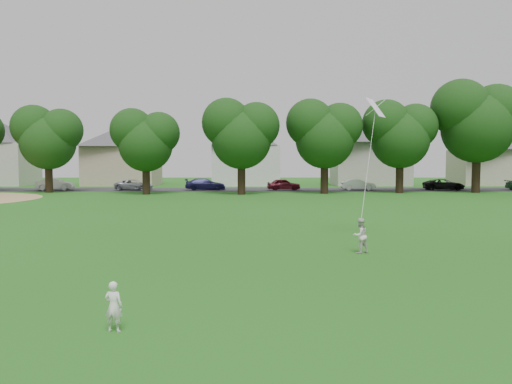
{
  "coord_description": "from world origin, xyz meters",
  "views": [
    {
      "loc": [
        0.96,
        -12.65,
        3.24
      ],
      "look_at": [
        1.03,
        2.0,
        2.3
      ],
      "focal_mm": 35.0,
      "sensor_mm": 36.0,
      "label": 1
    }
  ],
  "objects": [
    {
      "name": "toddler",
      "position": [
        -1.68,
        -3.42,
        0.48
      ],
      "size": [
        0.39,
        0.29,
        0.97
      ],
      "primitive_type": "imported",
      "rotation": [
        0.0,
        0.0,
        2.96
      ],
      "color": "white",
      "rests_on": "ground"
    },
    {
      "name": "kite",
      "position": [
        5.31,
        6.21,
        3.14
      ],
      "size": [
        1.17,
        2.26,
        5.77
      ],
      "color": "white",
      "rests_on": "ground"
    },
    {
      "name": "house_row",
      "position": [
        0.72,
        52.0,
        4.81
      ],
      "size": [
        76.91,
        13.94,
        9.96
      ],
      "color": "beige",
      "rests_on": "ground"
    },
    {
      "name": "older_boy",
      "position": [
        4.66,
        4.52,
        0.62
      ],
      "size": [
        0.75,
        0.7,
        1.23
      ],
      "primitive_type": "imported",
      "rotation": [
        0.0,
        0.0,
        3.66
      ],
      "color": "silver",
      "rests_on": "ground"
    },
    {
      "name": "street",
      "position": [
        0.0,
        42.0,
        0.01
      ],
      "size": [
        90.0,
        7.0,
        0.01
      ],
      "primitive_type": "cube",
      "color": "#2D2D30",
      "rests_on": "ground"
    },
    {
      "name": "tree_row",
      "position": [
        7.06,
        36.09,
        6.36
      ],
      "size": [
        80.57,
        9.04,
        11.51
      ],
      "color": "black",
      "rests_on": "ground"
    },
    {
      "name": "ground",
      "position": [
        0.0,
        0.0,
        0.0
      ],
      "size": [
        160.0,
        160.0,
        0.0
      ],
      "primitive_type": "plane",
      "color": "#1E5814",
      "rests_on": "ground"
    },
    {
      "name": "parked_cars",
      "position": [
        0.75,
        41.0,
        0.61
      ],
      "size": [
        63.4,
        2.35,
        1.26
      ],
      "color": "black",
      "rests_on": "ground"
    }
  ]
}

